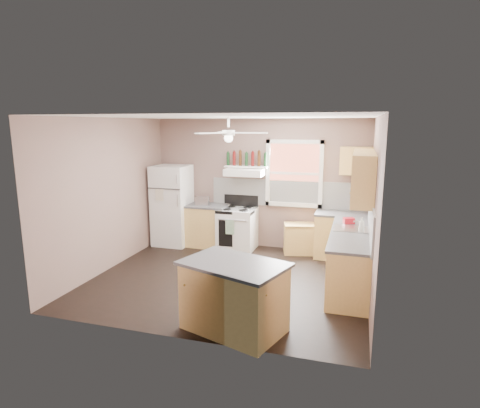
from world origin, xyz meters
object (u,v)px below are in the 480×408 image
(stove, at_px, (237,229))
(island, at_px, (234,298))
(toaster, at_px, (202,201))
(cart, at_px, (299,239))
(refrigerator, at_px, (172,205))

(stove, xyz_separation_m, island, (0.96, -3.27, 0.00))
(toaster, xyz_separation_m, cart, (2.07, 0.10, -0.68))
(toaster, distance_m, stove, 0.95)
(refrigerator, height_order, stove, refrigerator)
(stove, bearing_deg, refrigerator, -176.34)
(toaster, height_order, island, toaster)
(refrigerator, bearing_deg, island, -53.06)
(refrigerator, bearing_deg, stove, 2.71)
(refrigerator, height_order, toaster, refrigerator)
(stove, bearing_deg, cart, 3.99)
(stove, xyz_separation_m, cart, (1.30, 0.07, -0.12))
(cart, height_order, island, island)
(stove, bearing_deg, island, -72.70)
(cart, bearing_deg, island, -109.58)
(refrigerator, distance_m, cart, 2.80)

